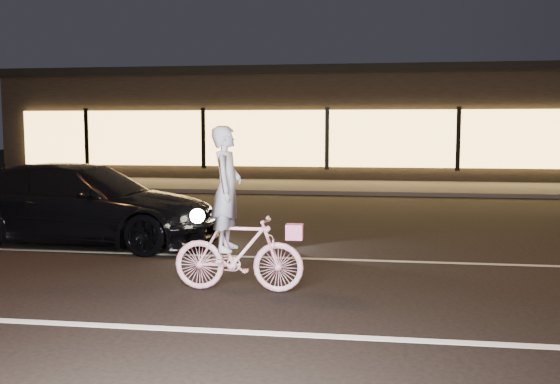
# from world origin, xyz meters

# --- Properties ---
(ground) EXTENTS (90.00, 90.00, 0.00)m
(ground) POSITION_xyz_m (0.00, 0.00, 0.00)
(ground) COLOR black
(ground) RESTS_ON ground
(lane_stripe_near) EXTENTS (60.00, 0.12, 0.01)m
(lane_stripe_near) POSITION_xyz_m (0.00, -1.50, 0.00)
(lane_stripe_near) COLOR silver
(lane_stripe_near) RESTS_ON ground
(lane_stripe_far) EXTENTS (60.00, 0.10, 0.01)m
(lane_stripe_far) POSITION_xyz_m (0.00, 2.00, 0.00)
(lane_stripe_far) COLOR gray
(lane_stripe_far) RESTS_ON ground
(sidewalk) EXTENTS (30.00, 4.00, 0.12)m
(sidewalk) POSITION_xyz_m (0.00, 13.00, 0.06)
(sidewalk) COLOR #383533
(sidewalk) RESTS_ON ground
(storefront) EXTENTS (25.40, 8.42, 4.20)m
(storefront) POSITION_xyz_m (0.00, 18.97, 2.15)
(storefront) COLOR black
(storefront) RESTS_ON ground
(cyclist) EXTENTS (1.60, 0.55, 2.01)m
(cyclist) POSITION_xyz_m (-0.06, 0.01, 0.71)
(cyclist) COLOR #E8467A
(cyclist) RESTS_ON ground
(sedan) EXTENTS (4.83, 2.19, 1.37)m
(sedan) POSITION_xyz_m (-3.30, 2.71, 0.69)
(sedan) COLOR black
(sedan) RESTS_ON ground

